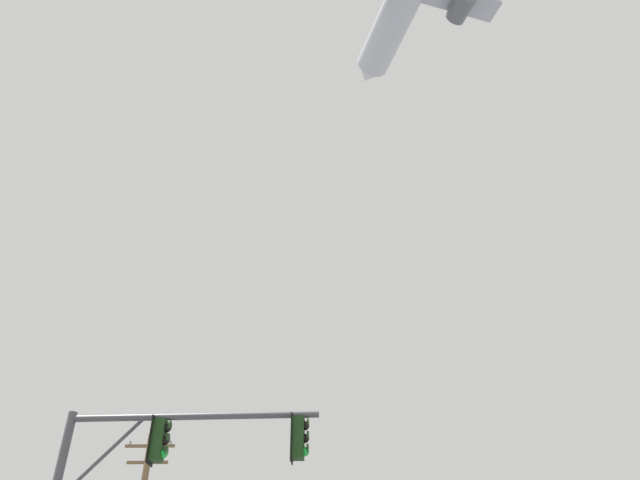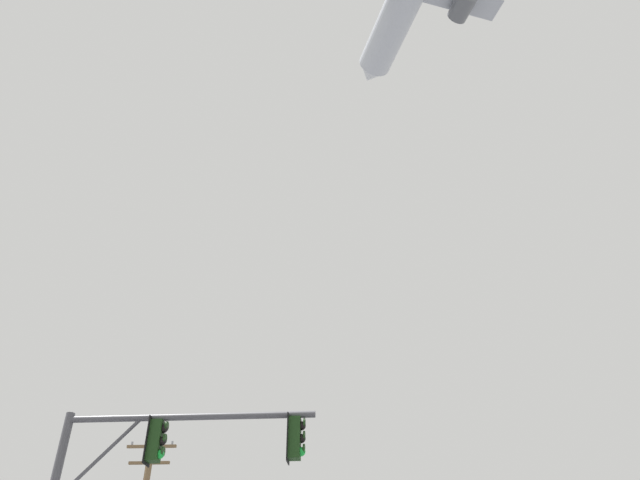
{
  "view_description": "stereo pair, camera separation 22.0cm",
  "coord_description": "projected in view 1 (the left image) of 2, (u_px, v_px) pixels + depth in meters",
  "views": [
    {
      "loc": [
        0.28,
        -6.56,
        1.38
      ],
      "look_at": [
        -0.4,
        14.39,
        15.46
      ],
      "focal_mm": 33.25,
      "sensor_mm": 36.0,
      "label": 1
    },
    {
      "loc": [
        0.5,
        -6.56,
        1.38
      ],
      "look_at": [
        -0.4,
        14.39,
        15.46
      ],
      "focal_mm": 33.25,
      "sensor_mm": 36.0,
      "label": 2
    }
  ],
  "objects": [
    {
      "name": "signal_pole_near",
      "position": [
        151.0,
        474.0,
        12.83
      ],
      "size": [
        5.81,
        0.55,
        5.7
      ],
      "color": "#4C4C51",
      "rests_on": "ground"
    }
  ]
}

